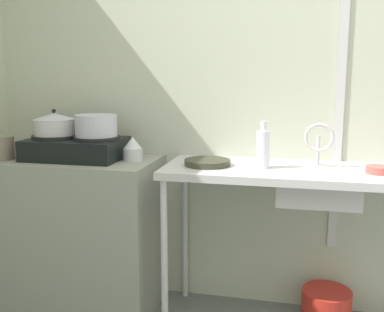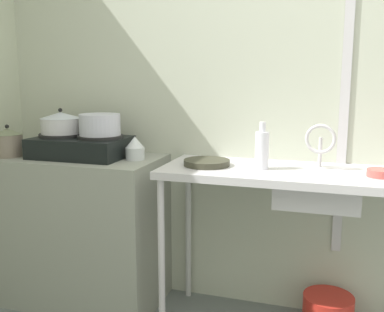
% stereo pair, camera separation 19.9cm
% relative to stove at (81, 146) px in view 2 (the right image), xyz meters
% --- Properties ---
extents(wall_back, '(4.84, 0.10, 2.64)m').
position_rel_stove_xyz_m(wall_back, '(1.40, 0.32, 0.35)').
color(wall_back, beige).
rests_on(wall_back, ground).
extents(wall_metal_strip, '(0.05, 0.01, 2.11)m').
position_rel_stove_xyz_m(wall_metal_strip, '(1.47, 0.26, 0.48)').
color(wall_metal_strip, silver).
extents(counter_concrete, '(1.05, 0.53, 0.90)m').
position_rel_stove_xyz_m(counter_concrete, '(-0.06, 0.00, -0.52)').
color(counter_concrete, gray).
rests_on(counter_concrete, ground).
extents(counter_sink, '(1.80, 0.53, 0.90)m').
position_rel_stove_xyz_m(counter_sink, '(1.45, 0.00, -0.13)').
color(counter_sink, silver).
rests_on(counter_sink, ground).
extents(stove, '(0.54, 0.37, 0.14)m').
position_rel_stove_xyz_m(stove, '(0.00, 0.00, 0.00)').
color(stove, black).
rests_on(stove, counter_concrete).
extents(pot_on_left_burner, '(0.24, 0.24, 0.15)m').
position_rel_stove_xyz_m(pot_on_left_burner, '(-0.13, 0.00, 0.13)').
color(pot_on_left_burner, silver).
rests_on(pot_on_left_burner, stove).
extents(pot_on_right_burner, '(0.24, 0.24, 0.12)m').
position_rel_stove_xyz_m(pot_on_right_burner, '(0.13, 0.00, 0.13)').
color(pot_on_right_burner, silver).
rests_on(pot_on_right_burner, stove).
extents(pot_beside_stove, '(0.17, 0.17, 0.19)m').
position_rel_stove_xyz_m(pot_beside_stove, '(-0.42, -0.11, 0.02)').
color(pot_beside_stove, '#776B5C').
rests_on(pot_beside_stove, counter_concrete).
extents(percolator, '(0.11, 0.11, 0.13)m').
position_rel_stove_xyz_m(percolator, '(0.34, 0.02, 0.00)').
color(percolator, silver).
rests_on(percolator, counter_concrete).
extents(sink_basin, '(0.41, 0.28, 0.17)m').
position_rel_stove_xyz_m(sink_basin, '(1.36, -0.04, -0.15)').
color(sink_basin, silver).
rests_on(sink_basin, counter_sink).
extents(faucet, '(0.15, 0.09, 0.23)m').
position_rel_stove_xyz_m(faucet, '(1.36, 0.07, 0.08)').
color(faucet, silver).
rests_on(faucet, counter_sink).
extents(frying_pan, '(0.25, 0.25, 0.03)m').
position_rel_stove_xyz_m(frying_pan, '(0.78, -0.02, -0.05)').
color(frying_pan, '#363527').
rests_on(frying_pan, counter_sink).
extents(small_bowl_on_drainboard, '(0.12, 0.12, 0.04)m').
position_rel_stove_xyz_m(small_bowl_on_drainboard, '(1.64, -0.03, -0.05)').
color(small_bowl_on_drainboard, '#C4534C').
rests_on(small_bowl_on_drainboard, counter_sink).
extents(bottle_by_sink, '(0.07, 0.07, 0.24)m').
position_rel_stove_xyz_m(bottle_by_sink, '(1.07, -0.03, 0.04)').
color(bottle_by_sink, white).
rests_on(bottle_by_sink, counter_sink).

